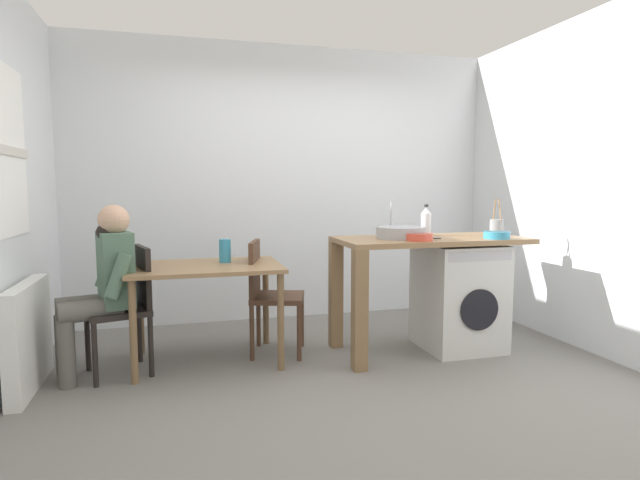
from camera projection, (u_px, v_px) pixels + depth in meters
The scene contains 18 objects.
ground_plane at pixel (338, 375), 3.62m from camera, with size 5.46×5.46×0.00m, color slate.
wall_back at pixel (286, 184), 5.16m from camera, with size 4.60×0.10×2.70m, color silver.
wall_counter_side at pixel (598, 183), 4.05m from camera, with size 0.10×3.80×2.70m, color silver.
radiator at pixel (28, 337), 3.34m from camera, with size 0.10×0.80×0.70m, color white.
dining_table at pixel (206, 278), 3.84m from camera, with size 1.10×0.76×0.74m.
chair_person_seat at pixel (128, 302), 3.64m from camera, with size 0.49×0.49×0.90m.
chair_opposite at pixel (268, 290), 4.05m from camera, with size 0.50×0.50×0.90m.
seated_person at pixel (103, 282), 3.54m from camera, with size 0.55×0.54×1.20m.
kitchen_counter at pixel (406, 258), 4.05m from camera, with size 1.50×0.68×0.92m.
washing_machine at pixel (459, 296), 4.20m from camera, with size 0.60×0.61×0.86m.
sink_basin at pixel (400, 233), 4.01m from camera, with size 0.38×0.38×0.09m, color #9EA0A5.
tap at pixel (391, 219), 4.17m from camera, with size 0.02×0.02×0.28m, color #B2B2B7.
bottle_tall_green at pixel (426, 222), 4.23m from camera, with size 0.08×0.08×0.26m.
mixing_bowl at pixel (419, 237), 3.84m from camera, with size 0.20×0.20×0.06m.
utensil_crock at pixel (496, 227), 4.29m from camera, with size 0.11×0.11×0.30m.
colander at pixel (497, 235), 3.99m from camera, with size 0.20×0.20×0.06m.
vase at pixel (225, 251), 3.96m from camera, with size 0.09×0.09×0.18m, color teal.
scissors at pixel (431, 238), 3.98m from camera, with size 0.15×0.06×0.01m.
Camera 1 is at (-1.05, -3.35, 1.32)m, focal length 28.85 mm.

